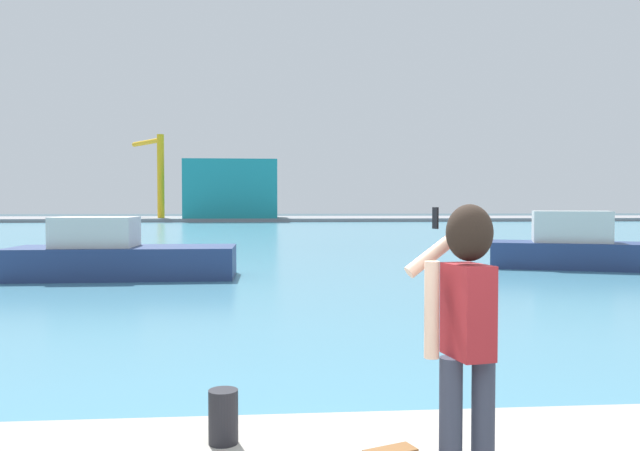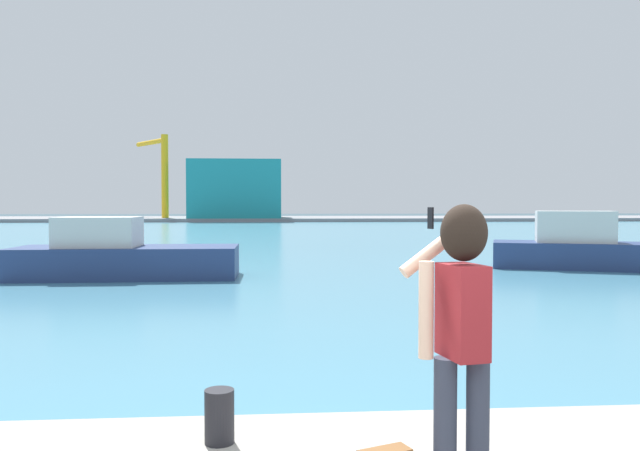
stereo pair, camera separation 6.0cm
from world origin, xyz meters
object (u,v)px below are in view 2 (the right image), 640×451
person_photographer (460,317)px  harbor_bollard (219,416)px  boat_moored (121,256)px  boat_moored_2 (595,249)px  warehouse_left (236,190)px  port_crane (161,167)px

person_photographer → harbor_bollard: size_ratio=4.45×
boat_moored → boat_moored_2: bearing=5.4°
boat_moored_2 → warehouse_left: warehouse_left is taller
person_photographer → harbor_bollard: (-1.51, 0.89, -0.87)m
boat_moored → warehouse_left: (-0.24, 70.83, 3.86)m
warehouse_left → port_crane: port_crane is taller
boat_moored → boat_moored_2: size_ratio=0.89×
harbor_bollard → boat_moored: boat_moored is taller
person_photographer → boat_moored: 18.23m
person_photographer → boat_moored: bearing=8.6°
boat_moored_2 → warehouse_left: 71.51m
boat_moored_2 → port_crane: bearing=132.4°
person_photographer → port_crane: bearing=0.2°
warehouse_left → port_crane: 11.44m
port_crane → boat_moored_2: bearing=-68.1°
harbor_bollard → port_crane: (-15.69, 87.90, 7.02)m
harbor_bollard → boat_moored_2: size_ratio=0.05×
person_photographer → warehouse_left: warehouse_left is taller
person_photographer → boat_moored: size_ratio=0.24×
boat_moored → warehouse_left: warehouse_left is taller
harbor_bollard → boat_moored_2: boat_moored_2 is taller
harbor_bollard → boat_moored: bearing=105.6°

